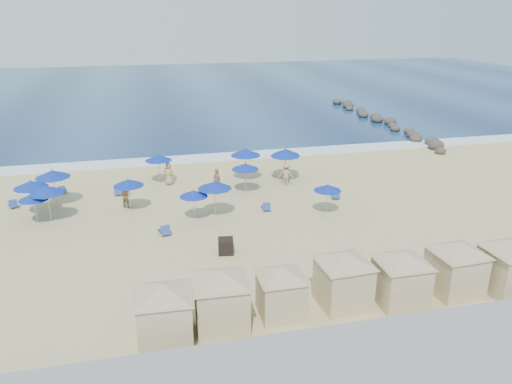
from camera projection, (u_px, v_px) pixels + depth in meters
ground at (205, 233)px, 29.73m from camera, size 160.00×160.00×0.00m
ocean at (158, 91)px, 79.90m from camera, size 160.00×80.00×0.06m
surf_line at (180, 160)px, 43.86m from camera, size 160.00×2.50×0.08m
seawall at (257, 376)px, 17.19m from camera, size 160.00×6.10×1.22m
rock_jetty at (382, 120)px, 57.53m from camera, size 2.56×26.66×0.96m
trash_bin at (226, 246)px, 27.13m from camera, size 0.93×0.93×0.82m
cabana_0 at (164, 305)px, 19.54m from camera, size 4.58×4.58×2.87m
cabana_1 at (221, 291)px, 20.47m from camera, size 4.64×4.64×2.91m
cabana_2 at (281, 285)px, 21.31m from camera, size 4.08×4.08×2.56m
cabana_3 at (344, 272)px, 22.01m from camera, size 4.55×4.55×2.86m
cabana_4 at (402, 271)px, 22.14m from camera, size 4.47×4.47×2.80m
cabana_5 at (457, 261)px, 22.94m from camera, size 4.55×4.55×2.86m
cabana_6 at (510, 259)px, 23.09m from camera, size 4.64×4.64×2.92m
umbrella_0 at (31, 184)px, 31.44m from camera, size 2.16×2.16×2.46m
umbrella_1 at (33, 197)px, 30.28m from camera, size 1.84×1.84×2.09m
umbrella_2 at (52, 174)px, 32.98m from camera, size 2.30×2.30×2.62m
umbrella_3 at (47, 190)px, 30.51m from camera, size 2.16×2.16×2.46m
umbrella_4 at (158, 158)px, 37.39m from camera, size 2.06×2.06×2.35m
umbrella_5 at (128, 183)px, 32.22m from camera, size 2.01×2.01×2.28m
umbrella_6 at (194, 194)px, 30.86m from camera, size 1.81×1.81×2.06m
umbrella_7 at (246, 152)px, 37.83m from camera, size 2.33×2.33×2.65m
umbrella_8 at (245, 166)px, 35.47m from camera, size 2.01×2.01×2.29m
umbrella_9 at (286, 152)px, 38.52m from camera, size 2.16×2.16×2.46m
umbrella_10 at (285, 153)px, 37.73m from camera, size 2.29×2.29×2.61m
umbrella_11 at (328, 188)px, 31.83m from camera, size 1.83×1.83×2.08m
umbrella_12 at (215, 185)px, 31.26m from camera, size 2.18×2.18×2.48m
beach_chair_0 at (13, 204)px, 33.42m from camera, size 0.88×1.26×0.63m
beach_chair_1 at (62, 190)px, 36.02m from camera, size 0.59×1.16×0.62m
beach_chair_2 at (118, 191)px, 35.72m from camera, size 0.57×1.23×0.67m
beach_chair_3 at (164, 230)px, 29.46m from camera, size 0.76×1.31×0.68m
beach_chair_4 at (266, 207)px, 33.00m from camera, size 0.60×1.16×0.62m
beach_chair_5 at (335, 194)px, 35.08m from camera, size 0.96×1.41×0.71m
beachgoer_0 at (126, 194)px, 33.30m from camera, size 1.08×1.03×1.75m
beachgoer_1 at (217, 180)px, 35.91m from camera, size 0.72×1.14×1.81m
beachgoer_2 at (286, 174)px, 37.30m from camera, size 1.31×1.11×1.76m
beachgoer_3 at (169, 173)px, 37.51m from camera, size 0.99×0.81×1.75m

